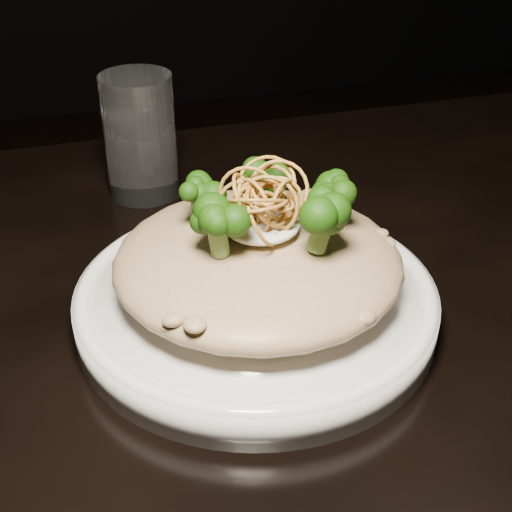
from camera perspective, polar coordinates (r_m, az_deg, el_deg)
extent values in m
cube|color=black|center=(0.55, 8.14, -6.81)|extent=(1.10, 0.80, 0.04)
cylinder|color=white|center=(0.53, 0.00, -3.80)|extent=(0.26, 0.26, 0.03)
ellipsoid|color=brown|center=(0.51, 0.15, -0.36)|extent=(0.21, 0.21, 0.05)
ellipsoid|color=white|center=(0.49, 0.38, 2.62)|extent=(0.06, 0.06, 0.02)
cylinder|color=white|center=(0.69, -9.25, 9.42)|extent=(0.08, 0.08, 0.12)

